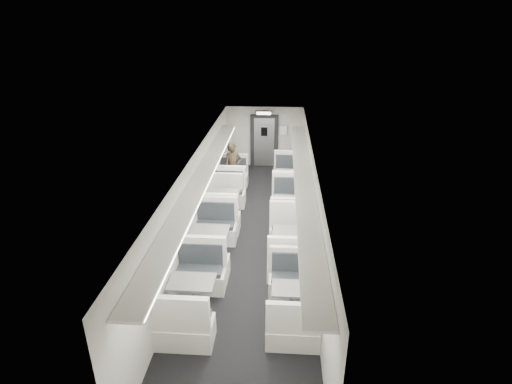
# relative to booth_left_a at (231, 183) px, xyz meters

# --- Properties ---
(room) EXTENTS (3.24, 12.24, 2.64)m
(room) POSITION_rel_booth_left_a_xyz_m (1.00, -3.06, 0.83)
(room) COLOR black
(room) RESTS_ON ground
(booth_left_a) EXTENTS (1.03, 2.09, 1.12)m
(booth_left_a) POSITION_rel_booth_left_a_xyz_m (0.00, 0.00, 0.00)
(booth_left_a) COLOR silver
(booth_left_a) RESTS_ON room
(booth_left_b) EXTENTS (1.16, 2.35, 1.26)m
(booth_left_b) POSITION_rel_booth_left_a_xyz_m (0.00, -1.78, 0.05)
(booth_left_b) COLOR silver
(booth_left_b) RESTS_ON room
(booth_left_c) EXTENTS (1.12, 2.28, 1.22)m
(booth_left_c) POSITION_rel_booth_left_a_xyz_m (0.00, -4.02, 0.03)
(booth_left_c) COLOR silver
(booth_left_c) RESTS_ON room
(booth_left_d) EXTENTS (1.10, 2.23, 1.19)m
(booth_left_d) POSITION_rel_booth_left_a_xyz_m (0.00, -6.07, 0.03)
(booth_left_d) COLOR silver
(booth_left_d) RESTS_ON room
(booth_right_a) EXTENTS (1.11, 2.25, 1.20)m
(booth_right_a) POSITION_rel_booth_left_a_xyz_m (2.00, 0.15, 0.03)
(booth_right_a) COLOR silver
(booth_right_a) RESTS_ON room
(booth_right_b) EXTENTS (1.13, 2.28, 1.22)m
(booth_right_b) POSITION_rel_booth_left_a_xyz_m (2.00, -2.10, 0.04)
(booth_right_b) COLOR silver
(booth_right_b) RESTS_ON room
(booth_right_c) EXTENTS (1.10, 2.23, 1.19)m
(booth_right_c) POSITION_rel_booth_left_a_xyz_m (2.00, -3.90, 0.03)
(booth_right_c) COLOR silver
(booth_right_c) RESTS_ON room
(booth_right_d) EXTENTS (0.98, 2.00, 1.07)m
(booth_right_d) POSITION_rel_booth_left_a_xyz_m (2.00, -6.05, -0.02)
(booth_right_d) COLOR silver
(booth_right_d) RESTS_ON room
(passenger) EXTENTS (0.73, 0.61, 1.69)m
(passenger) POSITION_rel_booth_left_a_xyz_m (0.05, 0.33, 0.47)
(passenger) COLOR black
(passenger) RESTS_ON room
(window_a) EXTENTS (0.02, 1.18, 0.84)m
(window_a) POSITION_rel_booth_left_a_xyz_m (-0.49, 0.34, 0.98)
(window_a) COLOR black
(window_a) RESTS_ON room
(window_b) EXTENTS (0.02, 1.18, 0.84)m
(window_b) POSITION_rel_booth_left_a_xyz_m (-0.49, -1.86, 0.98)
(window_b) COLOR black
(window_b) RESTS_ON room
(window_c) EXTENTS (0.02, 1.18, 0.84)m
(window_c) POSITION_rel_booth_left_a_xyz_m (-0.49, -4.06, 0.98)
(window_c) COLOR black
(window_c) RESTS_ON room
(window_d) EXTENTS (0.02, 1.18, 0.84)m
(window_d) POSITION_rel_booth_left_a_xyz_m (-0.49, -6.26, 0.98)
(window_d) COLOR black
(window_d) RESTS_ON room
(luggage_rack_left) EXTENTS (0.46, 10.40, 0.09)m
(luggage_rack_left) POSITION_rel_booth_left_a_xyz_m (-0.24, -3.36, 1.54)
(luggage_rack_left) COLOR silver
(luggage_rack_left) RESTS_ON room
(luggage_rack_right) EXTENTS (0.46, 10.40, 0.09)m
(luggage_rack_right) POSITION_rel_booth_left_a_xyz_m (2.24, -3.36, 1.54)
(luggage_rack_right) COLOR silver
(luggage_rack_right) RESTS_ON room
(vestibule_door) EXTENTS (1.10, 0.13, 2.10)m
(vestibule_door) POSITION_rel_booth_left_a_xyz_m (1.00, 2.87, 0.67)
(vestibule_door) COLOR black
(vestibule_door) RESTS_ON room
(exit_sign) EXTENTS (0.62, 0.12, 0.16)m
(exit_sign) POSITION_rel_booth_left_a_xyz_m (1.00, 2.38, 1.91)
(exit_sign) COLOR black
(exit_sign) RESTS_ON room
(wall_notice) EXTENTS (0.32, 0.02, 0.40)m
(wall_notice) POSITION_rel_booth_left_a_xyz_m (1.75, 2.86, 1.13)
(wall_notice) COLOR white
(wall_notice) RESTS_ON room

